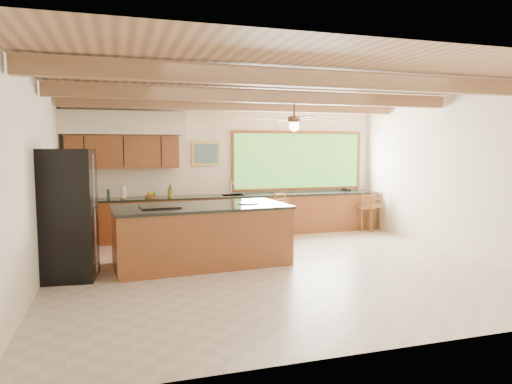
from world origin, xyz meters
name	(u,v)px	position (x,y,z in m)	size (l,w,h in m)	color
ground	(276,267)	(0.00, 0.00, 0.00)	(7.20, 7.20, 0.00)	beige
room_shell	(255,135)	(-0.17, 0.65, 2.21)	(7.27, 6.54, 3.02)	white
counter_run	(201,219)	(-0.82, 2.52, 0.46)	(7.12, 3.10, 1.22)	brown
island	(201,235)	(-1.15, 0.60, 0.51)	(2.99, 1.57, 1.03)	brown
refrigerator	(68,215)	(-3.22, 0.31, 0.99)	(0.84, 0.82, 1.97)	black
bar_stool_a	(276,209)	(0.83, 2.39, 0.63)	(0.49, 0.49, 1.06)	brown
bar_stool_b	(279,218)	(0.62, 1.57, 0.58)	(0.44, 0.44, 0.98)	brown
bar_stool_c	(366,208)	(3.09, 2.40, 0.56)	(0.36, 0.36, 0.95)	brown
bar_stool_d	(374,207)	(3.30, 2.40, 0.59)	(0.37, 0.37, 0.99)	brown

